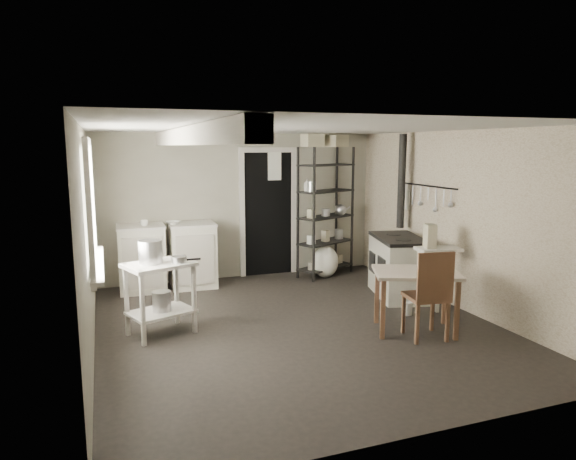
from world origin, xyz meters
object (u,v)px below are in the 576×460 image
object	(u,v)px
prep_table	(161,300)
flour_sack	(325,263)
work_table	(415,299)
stockpot	(150,253)
stove	(398,266)
shelf_rack	(326,218)
chair	(426,295)
base_cabinets	(168,258)

from	to	relation	value
prep_table	flour_sack	world-z (taller)	prep_table
prep_table	work_table	world-z (taller)	prep_table
stockpot	stove	distance (m)	3.45
prep_table	shelf_rack	size ratio (longest dim) A/B	0.39
stockpot	chair	bearing A→B (deg)	-21.68
stove	chair	world-z (taller)	chair
stove	flour_sack	xyz separation A→B (m)	(-0.53, 1.30, -0.20)
stockpot	work_table	distance (m)	3.02
prep_table	stove	bearing A→B (deg)	6.56
stove	work_table	xyz separation A→B (m)	(-0.57, -1.28, -0.06)
work_table	chair	distance (m)	0.23
stove	flour_sack	world-z (taller)	stove
prep_table	work_table	distance (m)	2.88
base_cabinets	flour_sack	size ratio (longest dim) A/B	2.89
flour_sack	work_table	bearing A→B (deg)	-90.89
prep_table	work_table	bearing A→B (deg)	-18.17
prep_table	chair	size ratio (longest dim) A/B	0.82
stove	prep_table	bearing A→B (deg)	-159.11
prep_table	flour_sack	bearing A→B (deg)	31.16
stockpot	flour_sack	xyz separation A→B (m)	(2.86, 1.67, -0.70)
stove	chair	xyz separation A→B (m)	(-0.58, -1.49, 0.04)
stove	work_table	distance (m)	1.40
stockpot	flour_sack	world-z (taller)	stockpot
work_table	flour_sack	bearing A→B (deg)	89.11
stockpot	shelf_rack	xyz separation A→B (m)	(2.93, 1.83, 0.01)
base_cabinets	stockpot	bearing A→B (deg)	-100.20
chair	stockpot	bearing A→B (deg)	166.83
shelf_rack	chair	xyz separation A→B (m)	(-0.11, -2.95, -0.46)
shelf_rack	stove	xyz separation A→B (m)	(0.47, -1.46, -0.51)
shelf_rack	stove	world-z (taller)	shelf_rack
base_cabinets	stove	xyz separation A→B (m)	(3.00, -1.53, -0.02)
base_cabinets	flour_sack	bearing A→B (deg)	-3.72
stockpot	stove	xyz separation A→B (m)	(3.40, 0.37, -0.50)
shelf_rack	chair	world-z (taller)	shelf_rack
stockpot	work_table	xyz separation A→B (m)	(2.82, -0.91, -0.56)
base_cabinets	stove	size ratio (longest dim) A/B	1.37
work_table	flour_sack	xyz separation A→B (m)	(0.04, 2.58, -0.14)
stockpot	shelf_rack	size ratio (longest dim) A/B	0.13
stove	flour_sack	bearing A→B (deg)	126.68
chair	stove	bearing A→B (deg)	77.18
shelf_rack	flour_sack	world-z (taller)	shelf_rack
stockpot	chair	size ratio (longest dim) A/B	0.28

